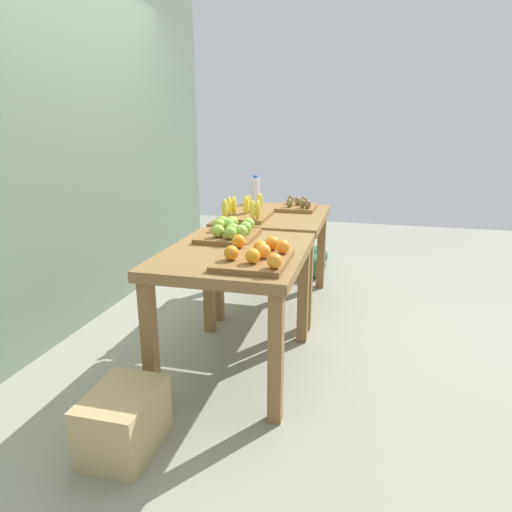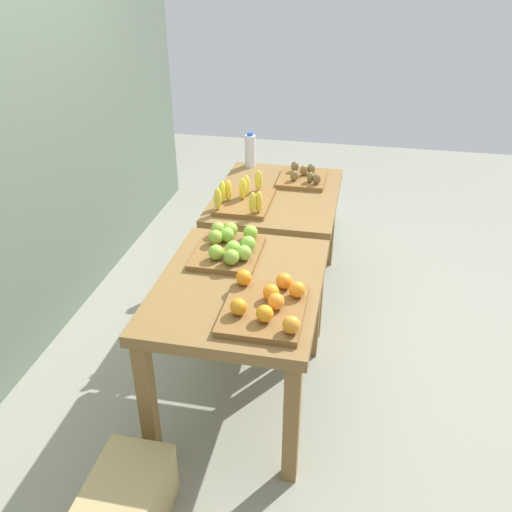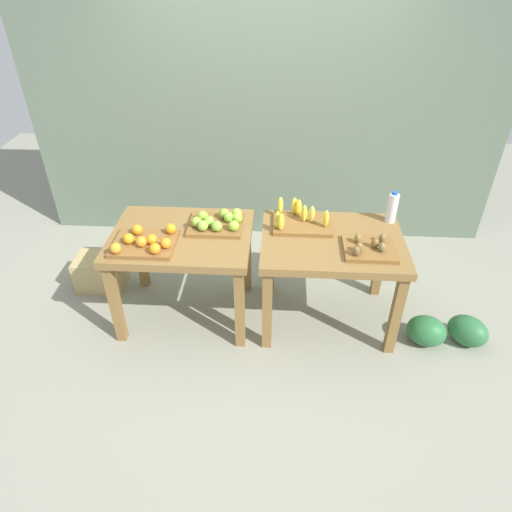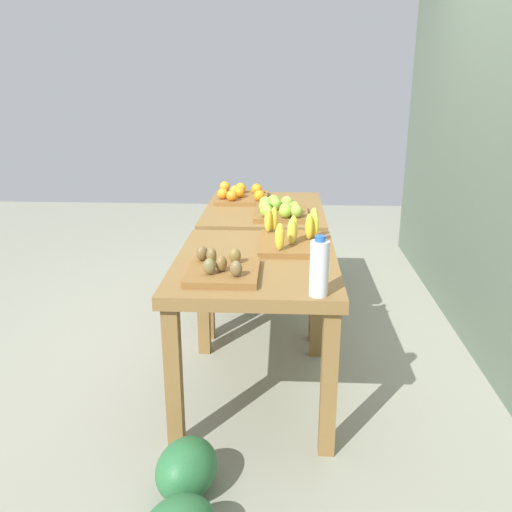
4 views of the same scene
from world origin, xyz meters
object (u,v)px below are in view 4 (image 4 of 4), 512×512
(display_table_left, at_px, (264,223))
(apple_bin, at_px, (280,210))
(display_table_right, at_px, (256,280))
(cardboard_produce_box, at_px, (302,256))
(orange_bin, at_px, (241,195))
(banana_crate, at_px, (291,237))
(kiwi_bin, at_px, (222,269))
(water_bottle, at_px, (319,268))
(watermelon_pile, at_px, (183,497))

(display_table_left, bearing_deg, apple_bin, 22.85)
(display_table_left, relative_size, display_table_right, 1.00)
(display_table_right, xyz_separation_m, cardboard_produce_box, (-1.95, 0.30, -0.51))
(orange_bin, bearing_deg, display_table_left, 39.62)
(apple_bin, height_order, cardboard_produce_box, apple_bin)
(display_table_right, height_order, banana_crate, banana_crate)
(display_table_right, distance_m, cardboard_produce_box, 2.04)
(display_table_left, distance_m, display_table_right, 1.12)
(display_table_left, xyz_separation_m, apple_bin, (0.26, 0.11, 0.16))
(apple_bin, bearing_deg, cardboard_produce_box, 170.13)
(kiwi_bin, bearing_deg, display_table_right, 149.34)
(display_table_left, height_order, kiwi_bin, kiwi_bin)
(banana_crate, bearing_deg, orange_bin, -162.26)
(apple_bin, bearing_deg, orange_bin, -148.82)
(kiwi_bin, bearing_deg, orange_bin, -178.64)
(display_table_left, distance_m, orange_bin, 0.32)
(display_table_left, xyz_separation_m, water_bottle, (1.58, 0.28, 0.23))
(display_table_right, height_order, watermelon_pile, display_table_right)
(watermelon_pile, bearing_deg, display_table_left, 173.50)
(banana_crate, relative_size, kiwi_bin, 1.23)
(display_table_right, height_order, kiwi_bin, kiwi_bin)
(apple_bin, bearing_deg, display_table_left, -157.15)
(water_bottle, bearing_deg, watermelon_pile, -48.73)
(orange_bin, bearing_deg, watermelon_pile, -1.33)
(display_table_right, xyz_separation_m, banana_crate, (-0.24, 0.17, 0.16))
(apple_bin, distance_m, kiwi_bin, 1.13)
(cardboard_produce_box, bearing_deg, display_table_left, -19.88)
(orange_bin, xyz_separation_m, apple_bin, (0.48, 0.29, 0.01))
(kiwi_bin, bearing_deg, apple_bin, 167.09)
(display_table_right, relative_size, cardboard_produce_box, 2.60)
(orange_bin, relative_size, banana_crate, 1.00)
(watermelon_pile, distance_m, cardboard_produce_box, 2.90)
(apple_bin, distance_m, water_bottle, 1.33)
(display_table_left, bearing_deg, cardboard_produce_box, 160.12)
(banana_crate, bearing_deg, water_bottle, 8.67)
(display_table_left, relative_size, apple_bin, 2.49)
(apple_bin, relative_size, banana_crate, 0.94)
(display_table_right, distance_m, banana_crate, 0.33)
(kiwi_bin, relative_size, water_bottle, 1.42)
(banana_crate, bearing_deg, apple_bin, -174.21)
(display_table_left, bearing_deg, kiwi_bin, -5.93)
(kiwi_bin, bearing_deg, watermelon_pile, -7.66)
(orange_bin, relative_size, kiwi_bin, 1.24)
(water_bottle, distance_m, watermelon_pile, 1.02)
(water_bottle, bearing_deg, display_table_right, -148.61)
(apple_bin, xyz_separation_m, banana_crate, (0.62, 0.06, 0.00))
(display_table_right, bearing_deg, kiwi_bin, -30.66)
(banana_crate, height_order, water_bottle, water_bottle)
(display_table_left, relative_size, orange_bin, 2.34)
(display_table_left, relative_size, cardboard_produce_box, 2.60)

